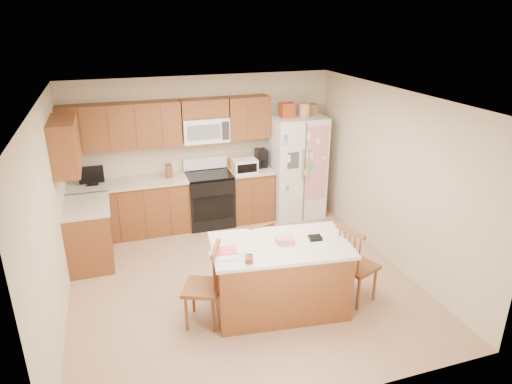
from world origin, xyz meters
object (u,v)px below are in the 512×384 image
object	(u,v)px
island	(280,276)
refrigerator	(296,165)
windsor_chair_right	(355,266)
windsor_chair_back	(256,254)
stove	(209,198)
windsor_chair_left	(204,287)

from	to	relation	value
island	refrigerator	bearing A→B (deg)	63.57
island	windsor_chair_right	world-z (taller)	windsor_chair_right
island	windsor_chair_back	distance (m)	0.66
refrigerator	windsor_chair_right	size ratio (longest dim) A/B	1.96
refrigerator	windsor_chair_back	xyz separation A→B (m)	(-1.39, -1.96, -0.49)
island	windsor_chair_right	bearing A→B (deg)	-7.30
stove	windsor_chair_back	size ratio (longest dim) A/B	1.25
island	windsor_chair_right	xyz separation A→B (m)	(0.97, -0.12, 0.04)
windsor_chair_left	windsor_chair_back	distance (m)	1.05
refrigerator	island	distance (m)	2.96
refrigerator	windsor_chair_left	world-z (taller)	refrigerator
stove	refrigerator	xyz separation A→B (m)	(1.57, -0.06, 0.45)
refrigerator	windsor_chair_back	size ratio (longest dim) A/B	2.25
island	windsor_chair_left	bearing A→B (deg)	178.96
windsor_chair_left	windsor_chair_right	size ratio (longest dim) A/B	0.97
refrigerator	windsor_chair_right	xyz separation A→B (m)	(-0.33, -2.74, -0.43)
refrigerator	island	xyz separation A→B (m)	(-1.30, -2.62, -0.47)
windsor_chair_back	refrigerator	bearing A→B (deg)	54.66
refrigerator	island	bearing A→B (deg)	-116.43
stove	island	xyz separation A→B (m)	(0.27, -2.68, -0.02)
stove	island	world-z (taller)	stove
island	windsor_chair_left	xyz separation A→B (m)	(-0.93, 0.02, 0.03)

